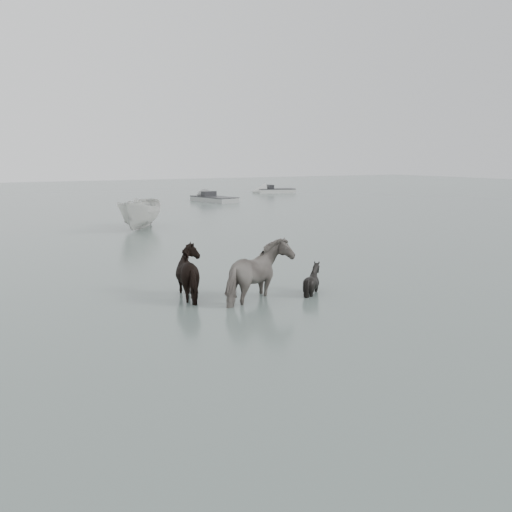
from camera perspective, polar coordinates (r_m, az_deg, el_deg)
name	(u,v)px	position (r m, az deg, el deg)	size (l,w,h in m)	color
ground	(245,307)	(13.01, -1.10, -5.15)	(140.00, 140.00, 0.00)	#505F59
pony_pinto	(258,263)	(13.49, 0.24, -0.74)	(0.96, 2.10, 1.77)	black
pony_dark	(196,266)	(13.94, -6.07, -1.03)	(1.48, 1.27, 1.50)	black
pony_black	(312,271)	(14.36, 5.66, -1.53)	(0.88, 0.99, 1.09)	black
boat_small	(141,212)	(27.57, -11.45, 4.33)	(1.53, 4.06, 1.57)	silver
skiff_port	(214,197)	(43.33, -4.21, 5.94)	(5.75, 1.60, 0.75)	#969896
skiff_star	(276,189)	(53.93, 2.03, 6.75)	(4.74, 1.60, 0.75)	silver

